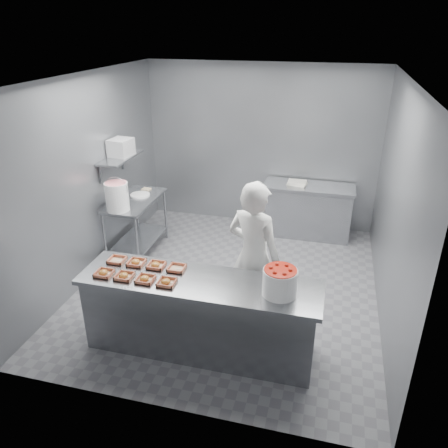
{
  "coord_description": "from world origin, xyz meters",
  "views": [
    {
      "loc": [
        1.24,
        -5.08,
        3.39
      ],
      "look_at": [
        -0.02,
        -0.2,
        1.04
      ],
      "focal_mm": 35.0,
      "sensor_mm": 36.0,
      "label": 1
    }
  ],
  "objects_px": {
    "service_counter": "(200,315)",
    "prep_table": "(136,218)",
    "tray_1": "(124,276)",
    "worker": "(254,257)",
    "glaze_bucket": "(117,196)",
    "back_counter": "(307,210)",
    "tray_2": "(145,279)",
    "tray_4": "(117,260)",
    "appliance": "(121,147)",
    "tray_6": "(156,265)",
    "tray_0": "(104,273)",
    "tray_7": "(177,268)",
    "strawberry_tub": "(280,281)",
    "tray_5": "(136,262)",
    "tray_3": "(166,282)"
  },
  "relations": [
    {
      "from": "prep_table",
      "to": "strawberry_tub",
      "type": "relative_size",
      "value": 3.47
    },
    {
      "from": "back_counter",
      "to": "glaze_bucket",
      "type": "distance_m",
      "value": 3.2
    },
    {
      "from": "tray_6",
      "to": "appliance",
      "type": "bearing_deg",
      "value": 124.43
    },
    {
      "from": "prep_table",
      "to": "tray_5",
      "type": "distance_m",
      "value": 2.02
    },
    {
      "from": "tray_0",
      "to": "tray_4",
      "type": "height_order",
      "value": "tray_0"
    },
    {
      "from": "back_counter",
      "to": "tray_3",
      "type": "height_order",
      "value": "tray_3"
    },
    {
      "from": "appliance",
      "to": "tray_0",
      "type": "bearing_deg",
      "value": -63.74
    },
    {
      "from": "tray_2",
      "to": "strawberry_tub",
      "type": "height_order",
      "value": "strawberry_tub"
    },
    {
      "from": "tray_0",
      "to": "tray_1",
      "type": "xyz_separation_m",
      "value": [
        0.24,
        0.0,
        0.0
      ]
    },
    {
      "from": "tray_2",
      "to": "tray_5",
      "type": "relative_size",
      "value": 1.0
    },
    {
      "from": "tray_1",
      "to": "tray_6",
      "type": "bearing_deg",
      "value": 51.15
    },
    {
      "from": "tray_0",
      "to": "tray_6",
      "type": "bearing_deg",
      "value": 31.83
    },
    {
      "from": "tray_6",
      "to": "back_counter",
      "type": "bearing_deg",
      "value": 64.98
    },
    {
      "from": "tray_6",
      "to": "glaze_bucket",
      "type": "relative_size",
      "value": 0.37
    },
    {
      "from": "prep_table",
      "to": "tray_1",
      "type": "distance_m",
      "value": 2.29
    },
    {
      "from": "tray_0",
      "to": "tray_3",
      "type": "distance_m",
      "value": 0.72
    },
    {
      "from": "tray_5",
      "to": "worker",
      "type": "xyz_separation_m",
      "value": [
        1.26,
        0.45,
        0.0
      ]
    },
    {
      "from": "tray_5",
      "to": "tray_6",
      "type": "distance_m",
      "value": 0.24
    },
    {
      "from": "tray_6",
      "to": "worker",
      "type": "height_order",
      "value": "worker"
    },
    {
      "from": "tray_1",
      "to": "tray_5",
      "type": "xyz_separation_m",
      "value": [
        0.0,
        0.3,
        0.0
      ]
    },
    {
      "from": "tray_1",
      "to": "strawberry_tub",
      "type": "relative_size",
      "value": 0.54
    },
    {
      "from": "tray_6",
      "to": "tray_0",
      "type": "bearing_deg",
      "value": -148.17
    },
    {
      "from": "tray_4",
      "to": "worker",
      "type": "height_order",
      "value": "worker"
    },
    {
      "from": "tray_5",
      "to": "worker",
      "type": "height_order",
      "value": "worker"
    },
    {
      "from": "tray_6",
      "to": "service_counter",
      "type": "bearing_deg",
      "value": -15.23
    },
    {
      "from": "service_counter",
      "to": "tray_7",
      "type": "distance_m",
      "value": 0.58
    },
    {
      "from": "tray_4",
      "to": "appliance",
      "type": "xyz_separation_m",
      "value": [
        -0.8,
        1.86,
        0.77
      ]
    },
    {
      "from": "tray_5",
      "to": "tray_6",
      "type": "height_order",
      "value": "same"
    },
    {
      "from": "service_counter",
      "to": "prep_table",
      "type": "relative_size",
      "value": 2.17
    },
    {
      "from": "service_counter",
      "to": "appliance",
      "type": "distance_m",
      "value": 2.98
    },
    {
      "from": "tray_6",
      "to": "tray_7",
      "type": "relative_size",
      "value": 1.0
    },
    {
      "from": "back_counter",
      "to": "tray_2",
      "type": "bearing_deg",
      "value": -113.07
    },
    {
      "from": "tray_0",
      "to": "tray_4",
      "type": "distance_m",
      "value": 0.3
    },
    {
      "from": "tray_4",
      "to": "glaze_bucket",
      "type": "bearing_deg",
      "value": 116.28
    },
    {
      "from": "strawberry_tub",
      "to": "glaze_bucket",
      "type": "distance_m",
      "value": 2.98
    },
    {
      "from": "tray_5",
      "to": "tray_0",
      "type": "bearing_deg",
      "value": -128.85
    },
    {
      "from": "service_counter",
      "to": "tray_4",
      "type": "height_order",
      "value": "tray_4"
    },
    {
      "from": "tray_1",
      "to": "worker",
      "type": "relative_size",
      "value": 0.1
    },
    {
      "from": "tray_1",
      "to": "worker",
      "type": "distance_m",
      "value": 1.46
    },
    {
      "from": "appliance",
      "to": "service_counter",
      "type": "bearing_deg",
      "value": -41.71
    },
    {
      "from": "tray_3",
      "to": "back_counter",
      "type": "bearing_deg",
      "value": 70.44
    },
    {
      "from": "service_counter",
      "to": "glaze_bucket",
      "type": "bearing_deg",
      "value": 138.33
    },
    {
      "from": "tray_1",
      "to": "strawberry_tub",
      "type": "bearing_deg",
      "value": 3.87
    },
    {
      "from": "service_counter",
      "to": "tray_1",
      "type": "distance_m",
      "value": 0.93
    },
    {
      "from": "prep_table",
      "to": "glaze_bucket",
      "type": "relative_size",
      "value": 2.37
    },
    {
      "from": "tray_4",
      "to": "glaze_bucket",
      "type": "relative_size",
      "value": 0.37
    },
    {
      "from": "tray_1",
      "to": "appliance",
      "type": "height_order",
      "value": "appliance"
    },
    {
      "from": "tray_7",
      "to": "appliance",
      "type": "bearing_deg",
      "value": 129.23
    },
    {
      "from": "prep_table",
      "to": "tray_2",
      "type": "xyz_separation_m",
      "value": [
        1.1,
        -2.1,
        0.33
      ]
    },
    {
      "from": "service_counter",
      "to": "back_counter",
      "type": "distance_m",
      "value": 3.37
    }
  ]
}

